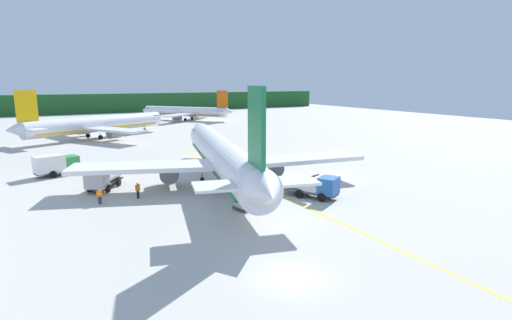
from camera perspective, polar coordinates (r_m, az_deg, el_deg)
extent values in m
cube|color=#B7B5AD|center=(70.18, -17.23, 0.39)|extent=(240.00, 320.00, 0.20)
cube|color=#1E5123|center=(169.81, -24.36, 7.17)|extent=(216.00, 6.00, 7.43)
cylinder|color=white|center=(49.50, -4.88, 0.81)|extent=(12.33, 35.86, 3.80)
cone|color=white|center=(68.28, -7.70, 3.56)|extent=(4.08, 3.20, 3.61)
cone|color=white|center=(30.76, 1.53, -4.72)|extent=(3.90, 3.88, 3.23)
cube|color=#192333|center=(66.01, -7.48, 4.06)|extent=(3.71, 3.10, 0.60)
cube|color=white|center=(46.96, -15.48, -0.94)|extent=(16.68, 9.96, 0.50)
cylinder|color=slate|center=(49.00, -12.19, -1.74)|extent=(2.90, 3.63, 2.20)
cube|color=white|center=(50.11, 5.89, 0.14)|extent=(16.51, 6.95, 0.50)
cylinder|color=slate|center=(51.14, 2.27, -0.96)|extent=(2.90, 3.63, 2.20)
cube|color=#19723F|center=(32.79, 0.04, 4.73)|extent=(1.41, 4.36, 6.50)
cube|color=white|center=(33.64, 0.04, -3.34)|extent=(10.86, 5.60, 0.24)
cube|color=#19723F|center=(49.70, -4.86, -0.38)|extent=(11.28, 32.32, 0.36)
cylinder|color=black|center=(63.33, -7.00, 0.30)|extent=(0.60, 1.15, 1.10)
cylinder|color=gray|center=(63.19, -7.02, 1.01)|extent=(0.20, 0.20, 0.50)
cylinder|color=black|center=(48.29, -7.55, -3.09)|extent=(0.60, 1.15, 1.10)
cylinder|color=gray|center=(48.10, -7.57, -2.17)|extent=(0.20, 0.20, 0.50)
cylinder|color=black|center=(49.19, -1.53, -2.74)|extent=(0.60, 1.15, 1.10)
cylinder|color=gray|center=(49.00, -1.53, -1.83)|extent=(0.20, 0.20, 0.50)
cylinder|color=silver|center=(94.89, -21.24, 4.76)|extent=(30.46, 16.89, 3.39)
cone|color=silver|center=(105.17, -13.40, 5.75)|extent=(3.32, 3.83, 3.22)
cone|color=silver|center=(86.64, -30.96, 3.65)|extent=(3.82, 3.83, 2.88)
cube|color=#192333|center=(103.83, -14.24, 6.07)|extent=(3.17, 3.52, 0.54)
cube|color=silver|center=(100.97, -24.61, 4.50)|extent=(8.80, 14.89, 0.45)
cylinder|color=slate|center=(99.79, -23.06, 3.94)|extent=(3.42, 3.00, 1.96)
cube|color=silver|center=(87.23, -19.25, 4.01)|extent=(11.11, 14.41, 0.45)
cylinder|color=slate|center=(90.26, -19.27, 3.54)|extent=(3.42, 3.00, 1.96)
cube|color=#F2B20C|center=(87.43, -29.57, 6.63)|extent=(3.68, 1.98, 5.80)
cube|color=silver|center=(87.76, -29.31, 3.88)|extent=(6.57, 9.61, 0.21)
cube|color=#F2B20C|center=(94.99, -21.20, 4.20)|extent=(27.48, 15.36, 0.32)
cylinder|color=black|center=(102.29, -15.42, 4.03)|extent=(1.02, 0.70, 0.98)
cylinder|color=gray|center=(102.21, -15.44, 4.42)|extent=(0.18, 0.18, 0.45)
cylinder|color=black|center=(96.42, -22.55, 3.17)|extent=(1.02, 0.70, 0.98)
cylinder|color=gray|center=(96.34, -22.58, 3.60)|extent=(0.18, 0.18, 0.45)
cylinder|color=black|center=(92.53, -21.03, 2.99)|extent=(1.02, 0.70, 0.98)
cylinder|color=gray|center=(92.44, -21.06, 3.43)|extent=(0.18, 0.18, 0.45)
cylinder|color=white|center=(131.67, -9.94, 6.74)|extent=(20.82, 23.84, 3.03)
cone|color=white|center=(140.13, -15.35, 6.76)|extent=(3.43, 3.32, 2.87)
cone|color=white|center=(124.37, -3.71, 6.78)|extent=(3.61, 3.61, 2.57)
cube|color=#192333|center=(139.05, -14.78, 7.04)|extent=(3.20, 3.12, 0.48)
cube|color=white|center=(124.70, -11.02, 6.22)|extent=(12.68, 10.33, 0.40)
cylinder|color=slate|center=(127.38, -11.03, 5.89)|extent=(2.98, 3.08, 1.75)
cube|color=white|center=(137.22, -7.79, 6.74)|extent=(11.57, 11.84, 0.40)
cylinder|color=slate|center=(136.09, -8.76, 6.28)|extent=(2.98, 3.08, 1.75)
cube|color=#D8590C|center=(125.21, -4.77, 8.53)|extent=(2.48, 2.86, 5.18)
cube|color=white|center=(125.42, -4.75, 6.80)|extent=(7.97, 7.29, 0.19)
cube|color=#D8590C|center=(131.74, -9.93, 6.38)|extent=(18.86, 21.55, 0.29)
cylinder|color=black|center=(137.76, -13.82, 5.79)|extent=(0.78, 0.85, 0.88)
cylinder|color=gray|center=(137.70, -13.83, 6.05)|extent=(0.16, 0.16, 0.40)
cylinder|color=black|center=(129.48, -9.92, 5.62)|extent=(0.78, 0.85, 0.88)
cylinder|color=gray|center=(129.43, -9.93, 5.90)|extent=(0.16, 0.16, 0.40)
cylinder|color=black|center=(133.04, -9.00, 5.79)|extent=(0.78, 0.85, 0.88)
cylinder|color=gray|center=(132.98, -9.01, 6.07)|extent=(0.16, 0.16, 0.40)
cube|color=silver|center=(48.31, -21.49, -2.61)|extent=(2.83, 2.72, 1.80)
cube|color=#192333|center=(47.50, -21.97, -2.42)|extent=(1.58, 1.10, 0.94)
cylinder|color=silver|center=(51.01, -19.96, -1.81)|extent=(3.80, 4.44, 1.80)
cube|color=#262628|center=(50.43, -20.32, -3.12)|extent=(4.70, 5.97, 0.16)
cylinder|color=black|center=(48.34, -20.07, -3.78)|extent=(0.73, 0.90, 0.90)
cylinder|color=black|center=(49.31, -22.39, -3.67)|extent=(0.73, 0.90, 0.90)
cylinder|color=black|center=(50.79, -18.76, -3.01)|extent=(0.73, 0.90, 0.90)
cylinder|color=black|center=(51.71, -20.99, -2.91)|extent=(0.73, 0.90, 0.90)
cube|color=#2659A5|center=(43.14, 10.16, -3.58)|extent=(2.80, 2.66, 1.80)
cube|color=#192333|center=(42.76, 11.24, -3.25)|extent=(1.64, 0.99, 0.94)
cube|color=#4C4C51|center=(44.40, 6.70, -4.10)|extent=(3.84, 4.47, 0.24)
cube|color=#2D2D33|center=(44.31, 6.26, -2.81)|extent=(2.78, 3.93, 1.71)
cube|color=#262628|center=(44.10, 7.76, -4.50)|extent=(4.17, 5.70, 0.16)
cylinder|color=black|center=(44.50, 10.27, -4.53)|extent=(0.69, 0.92, 0.90)
cylinder|color=black|center=(42.53, 9.19, -5.22)|extent=(0.69, 0.92, 0.90)
cylinder|color=black|center=(45.43, 7.28, -4.11)|extent=(0.69, 0.92, 0.90)
cylinder|color=black|center=(43.50, 6.08, -4.77)|extent=(0.69, 0.92, 0.90)
cube|color=#338C3F|center=(60.07, -24.66, -0.30)|extent=(2.34, 2.61, 1.80)
cube|color=#192333|center=(60.29, -23.93, 0.15)|extent=(0.59, 1.80, 0.94)
cube|color=white|center=(59.20, -27.08, -0.48)|extent=(4.01, 3.10, 2.17)
cube|color=#262628|center=(59.69, -26.17, -1.45)|extent=(5.55, 2.96, 0.16)
cylinder|color=black|center=(61.18, -25.20, -1.16)|extent=(0.94, 0.52, 0.90)
cylinder|color=black|center=(59.15, -24.47, -1.49)|extent=(0.94, 0.52, 0.90)
cylinder|color=black|center=(60.46, -27.31, -1.47)|extent=(0.94, 0.52, 0.90)
cylinder|color=black|center=(58.40, -26.64, -1.82)|extent=(0.94, 0.52, 0.90)
cube|color=#333338|center=(39.64, -1.67, -6.75)|extent=(1.90, 1.90, 0.30)
cube|color=#B2B7C1|center=(39.38, -1.68, -5.54)|extent=(1.67, 1.67, 1.45)
cube|color=#B2B7C1|center=(38.94, -2.28, -4.86)|extent=(0.84, 1.54, 0.54)
cylinder|color=#191E33|center=(45.04, 0.97, -4.22)|extent=(0.14, 0.14, 0.81)
cylinder|color=#191E33|center=(44.87, 0.90, -4.28)|extent=(0.14, 0.14, 0.81)
cube|color=#CCE519|center=(44.77, 0.94, -3.37)|extent=(0.47, 0.46, 0.61)
cube|color=silver|center=(44.77, 0.94, -3.33)|extent=(0.49, 0.47, 0.06)
sphere|color=tan|center=(44.67, 0.94, -2.86)|extent=(0.22, 0.22, 0.22)
cylinder|color=#CCE519|center=(45.02, 1.05, -3.25)|extent=(0.09, 0.09, 0.58)
cylinder|color=#CCE519|center=(44.52, 0.83, -3.42)|extent=(0.09, 0.09, 0.58)
cylinder|color=#191E33|center=(44.13, -21.20, -5.32)|extent=(0.14, 0.14, 0.80)
cylinder|color=#191E33|center=(44.10, -20.97, -5.31)|extent=(0.14, 0.14, 0.80)
cube|color=orange|center=(43.93, -21.15, -4.44)|extent=(0.48, 0.32, 0.60)
cube|color=silver|center=(43.93, -21.15, -4.40)|extent=(0.49, 0.33, 0.06)
sphere|color=tan|center=(43.83, -21.19, -3.93)|extent=(0.22, 0.22, 0.22)
cylinder|color=orange|center=(43.96, -21.50, -4.42)|extent=(0.09, 0.09, 0.57)
cylinder|color=orange|center=(43.89, -20.80, -4.39)|extent=(0.09, 0.09, 0.57)
cylinder|color=#191E33|center=(44.85, -16.35, -4.71)|extent=(0.14, 0.14, 0.85)
cylinder|color=#191E33|center=(44.96, -16.17, -4.67)|extent=(0.14, 0.14, 0.85)
cube|color=orange|center=(44.71, -16.31, -3.77)|extent=(0.49, 0.40, 0.64)
cube|color=silver|center=(44.70, -16.31, -3.73)|extent=(0.51, 0.42, 0.06)
sphere|color=tan|center=(44.61, -16.34, -3.23)|extent=(0.23, 0.23, 0.23)
cylinder|color=orange|center=(44.54, -16.57, -3.80)|extent=(0.09, 0.09, 0.61)
cylinder|color=orange|center=(44.87, -16.05, -3.66)|extent=(0.09, 0.09, 0.61)
cylinder|color=#191E33|center=(43.84, -2.42, -4.62)|extent=(0.14, 0.14, 0.86)
cylinder|color=#191E33|center=(43.68, -2.34, -4.68)|extent=(0.14, 0.14, 0.86)
cube|color=orange|center=(43.56, -2.39, -3.70)|extent=(0.27, 0.46, 0.64)
cube|color=silver|center=(43.55, -2.39, -3.66)|extent=(0.28, 0.47, 0.06)
sphere|color=tan|center=(43.45, -2.39, -3.14)|extent=(0.23, 0.23, 0.23)
cylinder|color=orange|center=(43.80, -2.50, -3.58)|extent=(0.09, 0.09, 0.61)
cylinder|color=orange|center=(43.31, -2.27, -3.75)|extent=(0.09, 0.09, 0.61)
cube|color=yellow|center=(47.29, 1.16, -3.98)|extent=(0.30, 60.00, 0.01)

